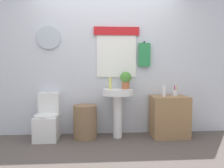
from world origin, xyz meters
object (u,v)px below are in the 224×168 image
at_px(pedestal_sink, 118,101).
at_px(toothbrush_cup, 175,93).
at_px(potted_plant, 126,79).
at_px(lotion_bottle, 164,91).
at_px(soap_bottle, 110,83).
at_px(laundry_hamper, 85,122).
at_px(toilet, 48,121).
at_px(wooden_cabinet, 169,116).

height_order(pedestal_sink, toothbrush_cup, toothbrush_cup).
xyz_separation_m(potted_plant, lotion_bottle, (0.62, -0.10, -0.19)).
bearing_deg(potted_plant, lotion_bottle, -9.10).
distance_m(soap_bottle, toothbrush_cup, 1.11).
bearing_deg(laundry_hamper, toothbrush_cup, 0.75).
height_order(toilet, potted_plant, potted_plant).
height_order(toilet, laundry_hamper, toilet).
height_order(pedestal_sink, potted_plant, potted_plant).
xyz_separation_m(soap_bottle, lotion_bottle, (0.88, -0.09, -0.12)).
bearing_deg(lotion_bottle, wooden_cabinet, 20.97).
bearing_deg(toothbrush_cup, potted_plant, 177.23).
xyz_separation_m(pedestal_sink, wooden_cabinet, (0.87, -0.00, -0.26)).
bearing_deg(pedestal_sink, lotion_bottle, -3.00).
xyz_separation_m(wooden_cabinet, potted_plant, (-0.73, 0.06, 0.63)).
bearing_deg(soap_bottle, lotion_bottle, -5.81).
height_order(potted_plant, lotion_bottle, potted_plant).
distance_m(laundry_hamper, lotion_bottle, 1.40).
distance_m(toilet, pedestal_sink, 1.19).
bearing_deg(soap_bottle, pedestal_sink, -22.62).
relative_size(toilet, laundry_hamper, 1.40).
relative_size(potted_plant, lotion_bottle, 1.48).
relative_size(laundry_hamper, potted_plant, 1.91).
xyz_separation_m(toilet, wooden_cabinet, (2.01, -0.04, 0.06)).
height_order(laundry_hamper, wooden_cabinet, wooden_cabinet).
bearing_deg(laundry_hamper, toilet, 176.56).
relative_size(wooden_cabinet, soap_bottle, 3.65).
bearing_deg(wooden_cabinet, lotion_bottle, -159.03).
height_order(wooden_cabinet, potted_plant, potted_plant).
bearing_deg(pedestal_sink, potted_plant, 23.20).
xyz_separation_m(soap_bottle, toothbrush_cup, (1.09, -0.03, -0.17)).
distance_m(pedestal_sink, potted_plant, 0.40).
bearing_deg(potted_plant, soap_bottle, -177.80).
relative_size(toilet, potted_plant, 2.67).
xyz_separation_m(pedestal_sink, potted_plant, (0.14, 0.06, 0.37)).
height_order(laundry_hamper, pedestal_sink, pedestal_sink).
relative_size(wooden_cabinet, lotion_bottle, 3.55).
bearing_deg(lotion_bottle, laundry_hamper, 178.24).
distance_m(wooden_cabinet, lotion_bottle, 0.45).
height_order(wooden_cabinet, toothbrush_cup, toothbrush_cup).
distance_m(potted_plant, toothbrush_cup, 0.87).
xyz_separation_m(laundry_hamper, wooden_cabinet, (1.41, 0.00, 0.07)).
bearing_deg(toothbrush_cup, pedestal_sink, -178.84).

